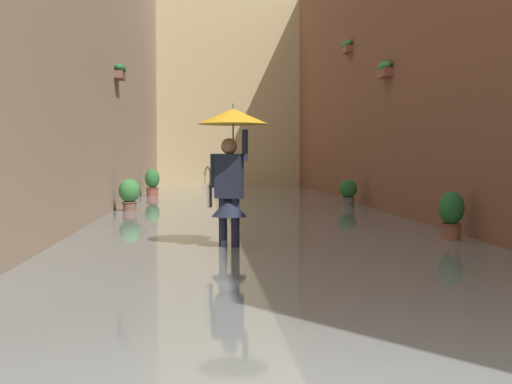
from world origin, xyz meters
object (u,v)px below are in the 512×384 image
potted_plant_mid_right (152,183)px  potted_plant_mid_left (451,216)px  potted_plant_far_right (130,195)px  person_wading (231,151)px  potted_plant_near_left (348,193)px

potted_plant_mid_right → potted_plant_mid_left: 12.99m
potted_plant_far_right → potted_plant_mid_left: size_ratio=1.01×
person_wading → potted_plant_mid_left: size_ratio=2.45×
potted_plant_near_left → potted_plant_mid_left: bearing=91.0°
person_wading → potted_plant_far_right: size_ratio=2.42×
potted_plant_far_right → potted_plant_mid_left: (-5.61, 5.72, -0.02)m
potted_plant_mid_right → potted_plant_mid_left: (-5.58, 11.73, -0.06)m
person_wading → potted_plant_mid_right: 12.59m
person_wading → potted_plant_far_right: 6.79m
potted_plant_mid_left → potted_plant_near_left: bearing=-89.0°
potted_plant_near_left → person_wading: bearing=66.3°
person_wading → potted_plant_mid_left: (-3.44, -0.64, -1.00)m
person_wading → potted_plant_mid_left: bearing=-169.5°
potted_plant_near_left → potted_plant_mid_right: size_ratio=0.81×
potted_plant_far_right → potted_plant_near_left: bearing=-167.4°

